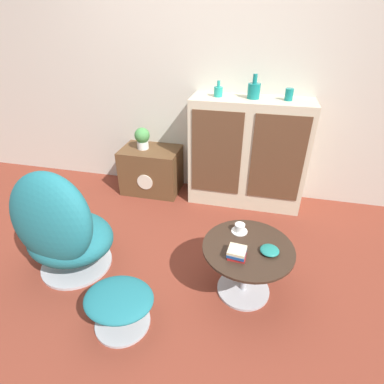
{
  "coord_description": "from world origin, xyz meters",
  "views": [
    {
      "loc": [
        0.62,
        -1.51,
        1.79
      ],
      "look_at": [
        0.14,
        0.5,
        0.55
      ],
      "focal_mm": 28.0,
      "sensor_mm": 36.0,
      "label": 1
    }
  ],
  "objects_px": {
    "vase_leftmost": "(218,91)",
    "book_stack": "(237,253)",
    "vase_inner_left": "(254,90)",
    "potted_plant": "(142,137)",
    "vase_inner_right": "(289,94)",
    "tv_console": "(152,170)",
    "sideboard": "(247,154)",
    "coffee_table": "(246,262)",
    "ottoman": "(119,303)",
    "egg_chair": "(61,230)",
    "teacup": "(240,229)",
    "bowl": "(270,250)"
  },
  "relations": [
    {
      "from": "sideboard",
      "to": "vase_inner_right",
      "type": "distance_m",
      "value": 0.68
    },
    {
      "from": "potted_plant",
      "to": "egg_chair",
      "type": "bearing_deg",
      "value": -95.06
    },
    {
      "from": "egg_chair",
      "to": "teacup",
      "type": "relative_size",
      "value": 7.79
    },
    {
      "from": "tv_console",
      "to": "potted_plant",
      "type": "distance_m",
      "value": 0.39
    },
    {
      "from": "vase_leftmost",
      "to": "vase_inner_left",
      "type": "distance_m",
      "value": 0.33
    },
    {
      "from": "vase_leftmost",
      "to": "book_stack",
      "type": "xyz_separation_m",
      "value": [
        0.37,
        -1.4,
        -0.7
      ]
    },
    {
      "from": "sideboard",
      "to": "egg_chair",
      "type": "bearing_deg",
      "value": -131.98
    },
    {
      "from": "book_stack",
      "to": "vase_leftmost",
      "type": "bearing_deg",
      "value": 104.94
    },
    {
      "from": "ottoman",
      "to": "vase_inner_right",
      "type": "height_order",
      "value": "vase_inner_right"
    },
    {
      "from": "ottoman",
      "to": "potted_plant",
      "type": "distance_m",
      "value": 1.85
    },
    {
      "from": "ottoman",
      "to": "bowl",
      "type": "distance_m",
      "value": 1.03
    },
    {
      "from": "vase_inner_left",
      "to": "potted_plant",
      "type": "xyz_separation_m",
      "value": [
        -1.13,
        -0.02,
        -0.55
      ]
    },
    {
      "from": "vase_leftmost",
      "to": "teacup",
      "type": "xyz_separation_m",
      "value": [
        0.37,
        -1.13,
        -0.71
      ]
    },
    {
      "from": "tv_console",
      "to": "bowl",
      "type": "height_order",
      "value": "tv_console"
    },
    {
      "from": "egg_chair",
      "to": "bowl",
      "type": "distance_m",
      "value": 1.51
    },
    {
      "from": "tv_console",
      "to": "book_stack",
      "type": "relative_size",
      "value": 5.07
    },
    {
      "from": "vase_leftmost",
      "to": "vase_inner_right",
      "type": "height_order",
      "value": "vase_leftmost"
    },
    {
      "from": "vase_inner_left",
      "to": "vase_inner_right",
      "type": "xyz_separation_m",
      "value": [
        0.31,
        0.0,
        -0.02
      ]
    },
    {
      "from": "book_stack",
      "to": "potted_plant",
      "type": "bearing_deg",
      "value": 130.41
    },
    {
      "from": "teacup",
      "to": "book_stack",
      "type": "relative_size",
      "value": 0.94
    },
    {
      "from": "teacup",
      "to": "book_stack",
      "type": "xyz_separation_m",
      "value": [
        0.01,
        -0.27,
        0.0
      ]
    },
    {
      "from": "coffee_table",
      "to": "ottoman",
      "type": "bearing_deg",
      "value": -148.57
    },
    {
      "from": "potted_plant",
      "to": "teacup",
      "type": "bearing_deg",
      "value": -43.68
    },
    {
      "from": "ottoman",
      "to": "vase_inner_left",
      "type": "relative_size",
      "value": 2.08
    },
    {
      "from": "tv_console",
      "to": "ottoman",
      "type": "height_order",
      "value": "tv_console"
    },
    {
      "from": "vase_inner_left",
      "to": "vase_inner_right",
      "type": "distance_m",
      "value": 0.32
    },
    {
      "from": "vase_inner_right",
      "to": "tv_console",
      "type": "bearing_deg",
      "value": -179.24
    },
    {
      "from": "vase_leftmost",
      "to": "vase_inner_right",
      "type": "bearing_deg",
      "value": -0.0
    },
    {
      "from": "vase_leftmost",
      "to": "sideboard",
      "type": "bearing_deg",
      "value": -0.68
    },
    {
      "from": "tv_console",
      "to": "teacup",
      "type": "relative_size",
      "value": 5.42
    },
    {
      "from": "ottoman",
      "to": "coffee_table",
      "type": "bearing_deg",
      "value": 31.43
    },
    {
      "from": "vase_inner_left",
      "to": "coffee_table",
      "type": "bearing_deg",
      "value": -84.99
    },
    {
      "from": "ottoman",
      "to": "vase_inner_right",
      "type": "distance_m",
      "value": 2.22
    },
    {
      "from": "potted_plant",
      "to": "bowl",
      "type": "xyz_separation_m",
      "value": [
        1.38,
        -1.29,
        -0.2
      ]
    },
    {
      "from": "sideboard",
      "to": "bowl",
      "type": "bearing_deg",
      "value": -78.99
    },
    {
      "from": "vase_inner_left",
      "to": "vase_inner_right",
      "type": "bearing_deg",
      "value": 0.0
    },
    {
      "from": "vase_leftmost",
      "to": "vase_inner_left",
      "type": "bearing_deg",
      "value": -0.0
    },
    {
      "from": "potted_plant",
      "to": "teacup",
      "type": "distance_m",
      "value": 1.63
    },
    {
      "from": "teacup",
      "to": "vase_leftmost",
      "type": "bearing_deg",
      "value": 107.88
    },
    {
      "from": "tv_console",
      "to": "bowl",
      "type": "relative_size",
      "value": 5.03
    },
    {
      "from": "sideboard",
      "to": "vase_leftmost",
      "type": "xyz_separation_m",
      "value": [
        -0.33,
        0.0,
        0.6
      ]
    },
    {
      "from": "vase_leftmost",
      "to": "vase_inner_right",
      "type": "xyz_separation_m",
      "value": [
        0.64,
        -0.0,
        0.0
      ]
    },
    {
      "from": "potted_plant",
      "to": "tv_console",
      "type": "bearing_deg",
      "value": -0.35
    },
    {
      "from": "tv_console",
      "to": "vase_inner_left",
      "type": "bearing_deg",
      "value": 0.98
    },
    {
      "from": "coffee_table",
      "to": "vase_inner_right",
      "type": "distance_m",
      "value": 1.57
    },
    {
      "from": "vase_inner_left",
      "to": "teacup",
      "type": "distance_m",
      "value": 1.35
    },
    {
      "from": "coffee_table",
      "to": "teacup",
      "type": "bearing_deg",
      "value": 116.08
    },
    {
      "from": "vase_inner_right",
      "to": "coffee_table",
      "type": "bearing_deg",
      "value": -98.91
    },
    {
      "from": "coffee_table",
      "to": "book_stack",
      "type": "height_order",
      "value": "book_stack"
    },
    {
      "from": "tv_console",
      "to": "coffee_table",
      "type": "height_order",
      "value": "tv_console"
    }
  ]
}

